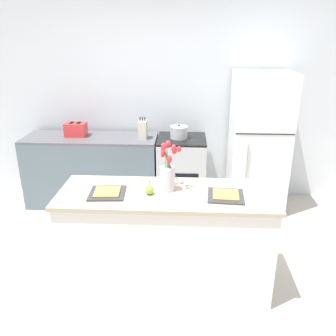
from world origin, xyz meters
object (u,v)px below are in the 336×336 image
(knife_block, at_px, (143,130))
(plate_setting_left, at_px, (107,193))
(flower_vase, at_px, (168,173))
(pear_figurine, at_px, (149,189))
(refrigerator, at_px, (258,143))
(cooking_pot, at_px, (179,132))
(toaster, at_px, (76,129))
(plate_setting_right, at_px, (226,195))
(stove_range, at_px, (181,172))

(knife_block, bearing_deg, plate_setting_left, -93.54)
(flower_vase, relative_size, pear_figurine, 3.61)
(refrigerator, bearing_deg, cooking_pot, 179.97)
(knife_block, bearing_deg, refrigerator, 1.52)
(toaster, distance_m, knife_block, 0.86)
(plate_setting_left, distance_m, plate_setting_right, 0.97)
(pear_figurine, bearing_deg, cooking_pot, 83.13)
(plate_setting_right, height_order, knife_block, knife_block)
(pear_figurine, distance_m, knife_block, 1.63)
(flower_vase, xyz_separation_m, plate_setting_right, (0.48, -0.10, -0.15))
(knife_block, bearing_deg, toaster, 175.45)
(flower_vase, distance_m, pear_figurine, 0.20)
(plate_setting_left, bearing_deg, pear_figurine, 1.55)
(pear_figurine, xyz_separation_m, plate_setting_right, (0.62, -0.01, -0.04))
(flower_vase, bearing_deg, stove_range, 86.62)
(toaster, bearing_deg, plate_setting_right, -44.27)
(refrigerator, distance_m, pear_figurine, 2.03)
(plate_setting_right, relative_size, knife_block, 1.14)
(stove_range, xyz_separation_m, refrigerator, (0.95, 0.00, 0.41))
(stove_range, xyz_separation_m, toaster, (-1.34, 0.03, 0.54))
(refrigerator, bearing_deg, plate_setting_right, -108.91)
(refrigerator, height_order, flower_vase, refrigerator)
(pear_figurine, xyz_separation_m, knife_block, (-0.25, 1.61, 0.06))
(plate_setting_right, bearing_deg, cooking_pot, 104.28)
(refrigerator, relative_size, plate_setting_left, 5.60)
(cooking_pot, bearing_deg, knife_block, -175.06)
(plate_setting_left, xyz_separation_m, plate_setting_right, (0.97, 0.00, 0.00))
(pear_figurine, xyz_separation_m, toaster, (-1.11, 1.67, 0.04))
(flower_vase, xyz_separation_m, plate_setting_left, (-0.49, -0.10, -0.15))
(plate_setting_left, bearing_deg, refrigerator, 47.16)
(plate_setting_right, bearing_deg, flower_vase, 167.95)
(cooking_pot, xyz_separation_m, knife_block, (-0.45, -0.04, 0.04))
(pear_figurine, relative_size, plate_setting_left, 0.39)
(refrigerator, height_order, pear_figurine, refrigerator)
(refrigerator, distance_m, toaster, 2.30)
(refrigerator, relative_size, knife_block, 6.36)
(flower_vase, relative_size, plate_setting_left, 1.40)
(plate_setting_right, height_order, toaster, toaster)
(stove_range, height_order, toaster, toaster)
(toaster, bearing_deg, stove_range, -1.33)
(plate_setting_left, bearing_deg, toaster, 114.32)
(plate_setting_right, distance_m, toaster, 2.41)
(cooking_pot, bearing_deg, toaster, 178.68)
(flower_vase, height_order, plate_setting_left, flower_vase)
(knife_block, bearing_deg, pear_figurine, -81.24)
(pear_figurine, bearing_deg, knife_block, 98.76)
(flower_vase, height_order, toaster, flower_vase)
(refrigerator, relative_size, flower_vase, 4.00)
(toaster, bearing_deg, knife_block, -4.55)
(stove_range, distance_m, plate_setting_right, 1.76)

